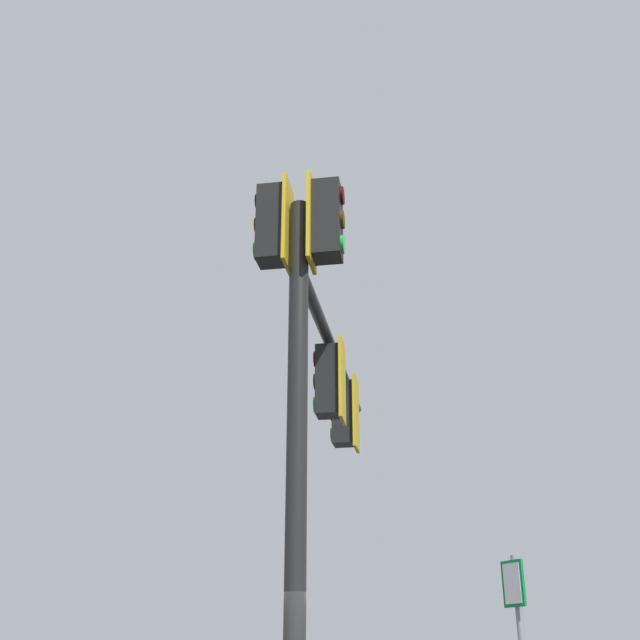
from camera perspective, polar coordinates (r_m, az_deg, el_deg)
name	(u,v)px	position (r m, az deg, el deg)	size (l,w,h in m)	color
signal_mast_assembly	(316,377)	(8.89, -0.28, -4.11)	(2.46, 4.93, 6.77)	black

